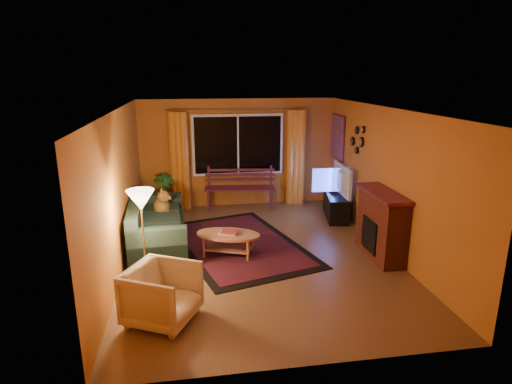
{
  "coord_description": "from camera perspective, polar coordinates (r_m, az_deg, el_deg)",
  "views": [
    {
      "loc": [
        -1.13,
        -6.81,
        3.06
      ],
      "look_at": [
        0.0,
        0.3,
        1.05
      ],
      "focal_mm": 30.0,
      "sensor_mm": 36.0,
      "label": 1
    }
  ],
  "objects": [
    {
      "name": "floor",
      "position": [
        7.56,
        0.36,
        -8.37
      ],
      "size": [
        4.5,
        6.0,
        0.02
      ],
      "primitive_type": "cube",
      "color": "brown",
      "rests_on": "ground"
    },
    {
      "name": "ceiling",
      "position": [
        6.93,
        0.4,
        11.04
      ],
      "size": [
        4.5,
        6.0,
        0.02
      ],
      "primitive_type": "cube",
      "color": "white",
      "rests_on": "ground"
    },
    {
      "name": "wall_back",
      "position": [
        10.05,
        -2.44,
        5.22
      ],
      "size": [
        4.5,
        0.02,
        2.5
      ],
      "primitive_type": "cube",
      "color": "#C67029",
      "rests_on": "ground"
    },
    {
      "name": "wall_left",
      "position": [
        7.14,
        -17.82,
        0.14
      ],
      "size": [
        0.02,
        6.0,
        2.5
      ],
      "primitive_type": "cube",
      "color": "#C67029",
      "rests_on": "ground"
    },
    {
      "name": "wall_right",
      "position": [
        7.82,
        16.95,
        1.53
      ],
      "size": [
        0.02,
        6.0,
        2.5
      ],
      "primitive_type": "cube",
      "color": "#C67029",
      "rests_on": "ground"
    },
    {
      "name": "window",
      "position": [
        9.95,
        -2.41,
        6.28
      ],
      "size": [
        2.0,
        0.02,
        1.3
      ],
      "primitive_type": "cube",
      "color": "black",
      "rests_on": "wall_back"
    },
    {
      "name": "curtain_rod",
      "position": [
        9.81,
        -2.43,
        10.85
      ],
      "size": [
        3.2,
        0.03,
        0.03
      ],
      "primitive_type": "cylinder",
      "rotation": [
        0.0,
        1.57,
        0.0
      ],
      "color": "#BF8C3F",
      "rests_on": "wall_back"
    },
    {
      "name": "curtain_left",
      "position": [
        9.89,
        -10.16,
        4.04
      ],
      "size": [
        0.36,
        0.36,
        2.24
      ],
      "primitive_type": "cylinder",
      "color": "orange",
      "rests_on": "ground"
    },
    {
      "name": "curtain_right",
      "position": [
        10.19,
        5.24,
        4.57
      ],
      "size": [
        0.36,
        0.36,
        2.24
      ],
      "primitive_type": "cylinder",
      "color": "orange",
      "rests_on": "ground"
    },
    {
      "name": "bench",
      "position": [
        9.96,
        -2.13,
        -0.84
      ],
      "size": [
        1.66,
        0.67,
        0.49
      ],
      "primitive_type": "cube",
      "rotation": [
        0.0,
        0.0,
        -0.12
      ],
      "color": "#501A27",
      "rests_on": "ground"
    },
    {
      "name": "potted_plant",
      "position": [
        9.87,
        -12.12,
        -0.16
      ],
      "size": [
        0.62,
        0.62,
        0.87
      ],
      "primitive_type": "imported",
      "rotation": [
        0.0,
        0.0,
        0.32
      ],
      "color": "#235B1E",
      "rests_on": "ground"
    },
    {
      "name": "sofa",
      "position": [
        7.92,
        -12.94,
        -4.09
      ],
      "size": [
        1.05,
        2.24,
        0.89
      ],
      "primitive_type": "cube",
      "rotation": [
        0.0,
        0.0,
        0.05
      ],
      "color": "black",
      "rests_on": "ground"
    },
    {
      "name": "dog",
      "position": [
        8.31,
        -12.51,
        -1.23
      ],
      "size": [
        0.44,
        0.55,
        0.54
      ],
      "primitive_type": null,
      "rotation": [
        0.0,
        0.0,
        -0.17
      ],
      "color": "olive",
      "rests_on": "sofa"
    },
    {
      "name": "armchair",
      "position": [
        5.64,
        -12.4,
        -12.87
      ],
      "size": [
        1.02,
        1.04,
        0.82
      ],
      "primitive_type": "imported",
      "rotation": [
        0.0,
        0.0,
        1.1
      ],
      "color": "beige",
      "rests_on": "ground"
    },
    {
      "name": "floor_lamp",
      "position": [
        6.51,
        -14.77,
        -5.97
      ],
      "size": [
        0.26,
        0.26,
        1.45
      ],
      "primitive_type": "cylinder",
      "rotation": [
        0.0,
        0.0,
        -0.09
      ],
      "color": "#BF8C3F",
      "rests_on": "ground"
    },
    {
      "name": "rug",
      "position": [
        7.96,
        -2.39,
        -6.94
      ],
      "size": [
        2.79,
        3.61,
        0.02
      ],
      "primitive_type": "cube",
      "rotation": [
        0.0,
        0.0,
        0.27
      ],
      "color": "#5E0B00",
      "rests_on": "ground"
    },
    {
      "name": "coffee_table",
      "position": [
        7.45,
        -3.7,
        -6.99
      ],
      "size": [
        1.42,
        1.42,
        0.4
      ],
      "primitive_type": "cylinder",
      "rotation": [
        0.0,
        0.0,
        -0.34
      ],
      "color": "#B17253",
      "rests_on": "ground"
    },
    {
      "name": "tv_console",
      "position": [
        9.53,
        10.58,
        -1.76
      ],
      "size": [
        0.65,
        1.3,
        0.52
      ],
      "primitive_type": "cube",
      "rotation": [
        0.0,
        0.0,
        -0.2
      ],
      "color": "black",
      "rests_on": "ground"
    },
    {
      "name": "television",
      "position": [
        9.38,
        10.75,
        1.62
      ],
      "size": [
        0.19,
        1.12,
        0.64
      ],
      "primitive_type": "imported",
      "rotation": [
        0.0,
        0.0,
        1.53
      ],
      "color": "black",
      "rests_on": "tv_console"
    },
    {
      "name": "fireplace",
      "position": [
        7.59,
        16.39,
        -4.39
      ],
      "size": [
        0.4,
        1.2,
        1.1
      ],
      "primitive_type": "cube",
      "color": "maroon",
      "rests_on": "ground"
    },
    {
      "name": "mirror_cluster",
      "position": [
        8.86,
        13.31,
        7.01
      ],
      "size": [
        0.06,
        0.6,
        0.56
      ],
      "primitive_type": null,
      "color": "black",
      "rests_on": "wall_right"
    },
    {
      "name": "painting",
      "position": [
        9.95,
        10.82,
        7.18
      ],
      "size": [
        0.04,
        0.76,
        0.96
      ],
      "primitive_type": "cube",
      "color": "#CE461F",
      "rests_on": "wall_right"
    }
  ]
}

